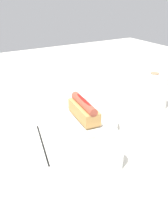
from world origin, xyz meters
name	(u,v)px	position (x,y,z in m)	size (l,w,h in m)	color
ground_plane	(84,127)	(0.00, 0.00, 0.00)	(2.40, 2.40, 0.00)	silver
serving_bowl	(84,122)	(0.00, 0.00, 0.02)	(0.23, 0.23, 0.04)	white
hotdog_front	(84,110)	(0.00, 0.00, 0.07)	(0.16, 0.07, 0.06)	tan
water_glass	(110,152)	(0.21, -0.04, 0.04)	(0.07, 0.07, 0.09)	white
paper_towel_roll	(153,91)	(-0.01, 0.31, 0.07)	(0.11, 0.11, 0.13)	white
chopstick_near	(43,143)	(0.02, -0.15, 0.00)	(0.01, 0.01, 0.22)	black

